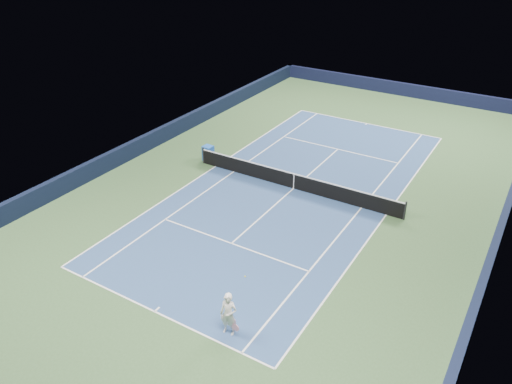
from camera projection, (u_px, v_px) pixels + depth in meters
The scene contains 19 objects.
ground at pixel (294, 189), 28.63m from camera, with size 40.00×40.00×0.00m, color #32502B.
wall_far at pixel (400, 89), 43.13m from camera, with size 22.00×0.35×1.10m, color black.
wall_right at pixel (498, 236), 23.44m from camera, with size 0.35×40.00×1.10m, color black.
wall_left at pixel (150, 141), 33.28m from camera, with size 0.35×40.00×1.10m, color black.
court_surface at pixel (294, 188), 28.63m from camera, with size 10.97×23.77×0.01m, color navy.
baseline_far at pixel (367, 123), 37.48m from camera, with size 10.97×0.08×0.00m, color white.
baseline_near at pixel (155, 311), 19.77m from camera, with size 10.97×0.08×0.00m, color white.
sideline_doubles_right at pixel (386, 215), 26.14m from camera, with size 0.08×23.77×0.00m, color white.
sideline_doubles_left at pixel (216, 166), 31.12m from camera, with size 0.08×23.77×0.00m, color white.
sideline_singles_right at pixel (362, 208), 26.76m from camera, with size 0.08×23.77×0.00m, color white.
sideline_singles_left at pixel (234, 172), 30.50m from camera, with size 0.08×23.77×0.00m, color white.
service_line_far at pixel (338, 149), 33.40m from camera, with size 8.23×0.08×0.00m, color white.
service_line_near at pixel (232, 243), 23.86m from camera, with size 8.23×0.08×0.00m, color white.
center_service_line at pixel (294, 188), 28.63m from camera, with size 0.08×12.80×0.00m, color white.
center_mark_far at pixel (366, 124), 37.37m from camera, with size 0.08×0.30×0.00m, color white.
center_mark_near at pixel (157, 309), 19.89m from camera, with size 0.08×0.30×0.00m, color white.
tennis_net at pixel (294, 181), 28.39m from camera, with size 12.90×0.10×1.07m.
sponsor_cube at pixel (208, 153), 31.67m from camera, with size 0.65×0.58×0.99m.
tennis_player at pixel (229, 314), 18.35m from camera, with size 0.84×1.30×2.06m.
Camera 1 is at (11.22, -22.54, 13.81)m, focal length 35.00 mm.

